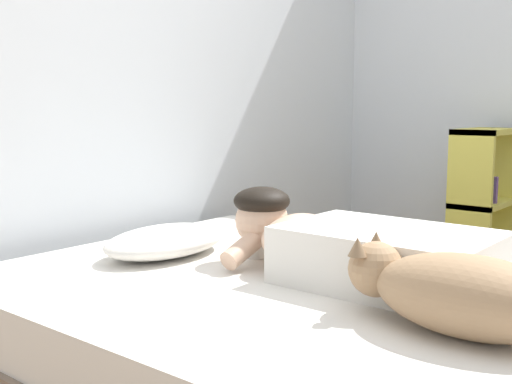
{
  "coord_description": "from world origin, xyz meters",
  "views": [
    {
      "loc": [
        -1.64,
        -0.89,
        0.87
      ],
      "look_at": [
        0.09,
        0.52,
        0.57
      ],
      "focal_mm": 44.43,
      "sensor_mm": 36.0,
      "label": 1
    }
  ],
  "objects_px": {
    "cell_phone": "(457,318)",
    "bookshelf": "(482,196)",
    "dog": "(456,292)",
    "coffee_cup": "(255,247)",
    "pillow": "(166,241)",
    "person_lying": "(350,247)",
    "bed": "(312,331)"
  },
  "relations": [
    {
      "from": "dog",
      "to": "bookshelf",
      "type": "distance_m",
      "value": 2.11
    },
    {
      "from": "bed",
      "to": "cell_phone",
      "type": "bearing_deg",
      "value": -96.54
    },
    {
      "from": "dog",
      "to": "pillow",
      "type": "bearing_deg",
      "value": 84.69
    },
    {
      "from": "dog",
      "to": "cell_phone",
      "type": "xyz_separation_m",
      "value": [
        0.1,
        0.03,
        -0.1
      ]
    },
    {
      "from": "dog",
      "to": "coffee_cup",
      "type": "relative_size",
      "value": 4.6
    },
    {
      "from": "pillow",
      "to": "bookshelf",
      "type": "bearing_deg",
      "value": -14.67
    },
    {
      "from": "pillow",
      "to": "coffee_cup",
      "type": "xyz_separation_m",
      "value": [
        0.19,
        -0.27,
        -0.02
      ]
    },
    {
      "from": "person_lying",
      "to": "coffee_cup",
      "type": "distance_m",
      "value": 0.43
    },
    {
      "from": "dog",
      "to": "coffee_cup",
      "type": "distance_m",
      "value": 0.93
    },
    {
      "from": "dog",
      "to": "bookshelf",
      "type": "xyz_separation_m",
      "value": [
        2.01,
        0.65,
        -0.04
      ]
    },
    {
      "from": "person_lying",
      "to": "dog",
      "type": "xyz_separation_m",
      "value": [
        -0.26,
        -0.46,
        -0.0
      ]
    },
    {
      "from": "cell_phone",
      "to": "bookshelf",
      "type": "height_order",
      "value": "bookshelf"
    },
    {
      "from": "dog",
      "to": "coffee_cup",
      "type": "xyz_separation_m",
      "value": [
        0.3,
        0.88,
        -0.07
      ]
    },
    {
      "from": "bed",
      "to": "person_lying",
      "type": "height_order",
      "value": "person_lying"
    },
    {
      "from": "person_lying",
      "to": "cell_phone",
      "type": "height_order",
      "value": "person_lying"
    },
    {
      "from": "bookshelf",
      "to": "coffee_cup",
      "type": "bearing_deg",
      "value": 172.5
    },
    {
      "from": "cell_phone",
      "to": "dog",
      "type": "bearing_deg",
      "value": -161.1
    },
    {
      "from": "dog",
      "to": "cell_phone",
      "type": "relative_size",
      "value": 4.11
    },
    {
      "from": "bookshelf",
      "to": "pillow",
      "type": "bearing_deg",
      "value": 165.33
    },
    {
      "from": "pillow",
      "to": "coffee_cup",
      "type": "relative_size",
      "value": 4.16
    },
    {
      "from": "dog",
      "to": "bookshelf",
      "type": "bearing_deg",
      "value": 18.04
    },
    {
      "from": "dog",
      "to": "coffee_cup",
      "type": "height_order",
      "value": "dog"
    },
    {
      "from": "person_lying",
      "to": "cell_phone",
      "type": "relative_size",
      "value": 6.57
    },
    {
      "from": "bed",
      "to": "pillow",
      "type": "distance_m",
      "value": 0.66
    },
    {
      "from": "person_lying",
      "to": "bookshelf",
      "type": "relative_size",
      "value": 1.23
    },
    {
      "from": "person_lying",
      "to": "dog",
      "type": "distance_m",
      "value": 0.53
    },
    {
      "from": "person_lying",
      "to": "coffee_cup",
      "type": "relative_size",
      "value": 7.36
    },
    {
      "from": "cell_phone",
      "to": "person_lying",
      "type": "bearing_deg",
      "value": 69.07
    },
    {
      "from": "cell_phone",
      "to": "bookshelf",
      "type": "relative_size",
      "value": 0.19
    },
    {
      "from": "dog",
      "to": "cell_phone",
      "type": "distance_m",
      "value": 0.14
    },
    {
      "from": "cell_phone",
      "to": "bed",
      "type": "bearing_deg",
      "value": 83.46
    },
    {
      "from": "coffee_cup",
      "to": "cell_phone",
      "type": "distance_m",
      "value": 0.87
    }
  ]
}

